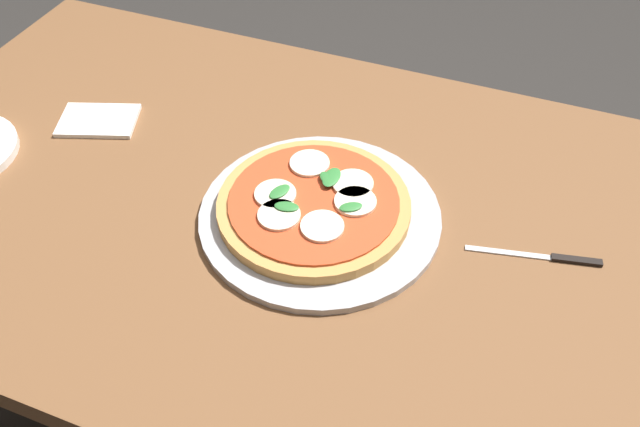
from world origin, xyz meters
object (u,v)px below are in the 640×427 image
at_px(serving_tray, 320,215).
at_px(pizza, 314,205).
at_px(dining_table, 272,244).
at_px(napkin, 98,121).
at_px(knife, 551,257).

relative_size(serving_tray, pizza, 1.25).
bearing_deg(pizza, serving_tray, -6.55).
distance_m(dining_table, napkin, 0.38).
relative_size(pizza, knife, 1.53).
relative_size(napkin, knife, 0.70).
height_order(serving_tray, knife, serving_tray).
height_order(dining_table, pizza, pizza).
distance_m(pizza, knife, 0.34).
xyz_separation_m(dining_table, serving_tray, (0.09, -0.01, 0.10)).
bearing_deg(knife, serving_tray, -172.42).
xyz_separation_m(dining_table, napkin, (-0.35, 0.07, 0.10)).
bearing_deg(pizza, napkin, 170.00).
bearing_deg(knife, pizza, -172.83).
bearing_deg(knife, napkin, 177.55).
bearing_deg(serving_tray, knife, 7.58).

